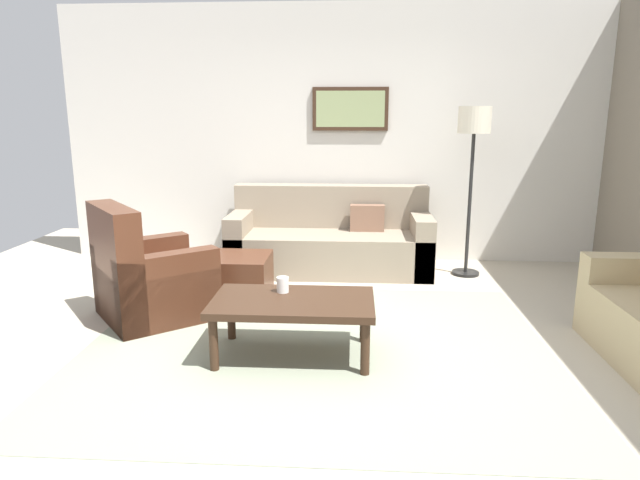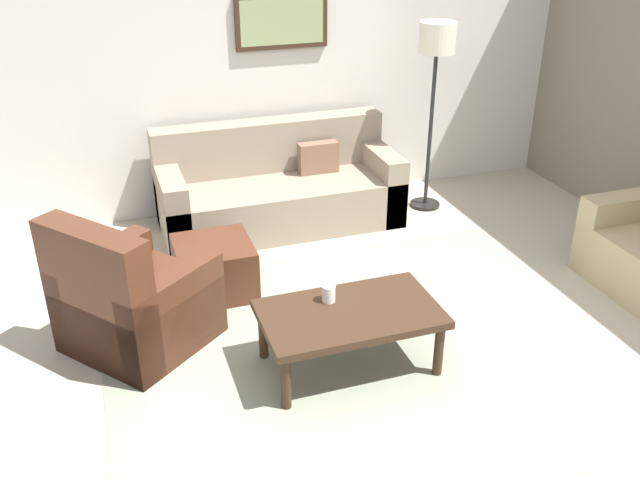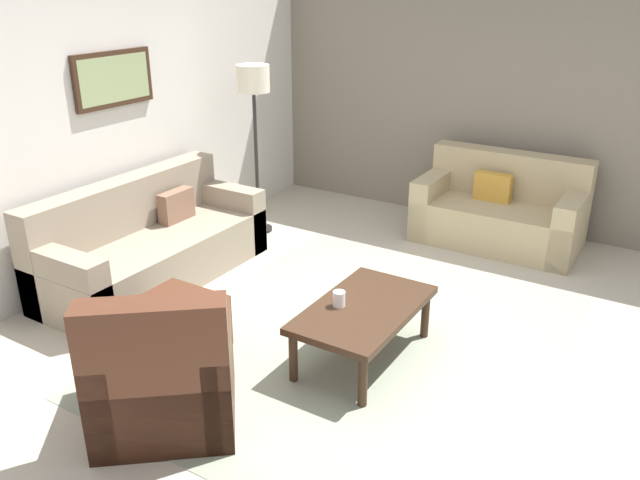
{
  "view_description": "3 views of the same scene",
  "coord_description": "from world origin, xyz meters",
  "px_view_note": "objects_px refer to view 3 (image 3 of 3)",
  "views": [
    {
      "loc": [
        0.26,
        -3.66,
        1.64
      ],
      "look_at": [
        0.02,
        0.04,
        0.79
      ],
      "focal_mm": 30.99,
      "sensor_mm": 36.0,
      "label": 1
    },
    {
      "loc": [
        -1.46,
        -3.42,
        2.7
      ],
      "look_at": [
        -0.3,
        0.0,
        0.86
      ],
      "focal_mm": 38.61,
      "sensor_mm": 36.0,
      "label": 2
    },
    {
      "loc": [
        -3.63,
        -1.92,
        2.53
      ],
      "look_at": [
        -0.08,
        0.28,
        0.79
      ],
      "focal_mm": 36.16,
      "sensor_mm": 36.0,
      "label": 3
    }
  ],
  "objects_px": {
    "cup": "(339,299)",
    "couch_loveseat": "(501,212)",
    "lamp_standing": "(254,96)",
    "armchair_leather": "(164,382)",
    "couch_main": "(148,246)",
    "coffee_table": "(364,313)",
    "framed_artwork": "(114,79)",
    "ottoman": "(176,327)"
  },
  "relations": [
    {
      "from": "couch_loveseat",
      "to": "cup",
      "type": "distance_m",
      "value": 2.74
    },
    {
      "from": "ottoman",
      "to": "coffee_table",
      "type": "relative_size",
      "value": 0.51
    },
    {
      "from": "framed_artwork",
      "to": "cup",
      "type": "bearing_deg",
      "value": -99.94
    },
    {
      "from": "cup",
      "to": "couch_main",
      "type": "bearing_deg",
      "value": 83.3
    },
    {
      "from": "couch_main",
      "to": "ottoman",
      "type": "relative_size",
      "value": 3.75
    },
    {
      "from": "ottoman",
      "to": "framed_artwork",
      "type": "height_order",
      "value": "framed_artwork"
    },
    {
      "from": "ottoman",
      "to": "framed_artwork",
      "type": "relative_size",
      "value": 0.68
    },
    {
      "from": "armchair_leather",
      "to": "framed_artwork",
      "type": "relative_size",
      "value": 1.37
    },
    {
      "from": "couch_main",
      "to": "coffee_table",
      "type": "bearing_deg",
      "value": -94.04
    },
    {
      "from": "coffee_table",
      "to": "framed_artwork",
      "type": "distance_m",
      "value": 2.97
    },
    {
      "from": "cup",
      "to": "framed_artwork",
      "type": "distance_m",
      "value": 2.81
    },
    {
      "from": "armchair_leather",
      "to": "cup",
      "type": "distance_m",
      "value": 1.29
    },
    {
      "from": "armchair_leather",
      "to": "ottoman",
      "type": "xyz_separation_m",
      "value": [
        0.64,
        0.52,
        -0.11
      ]
    },
    {
      "from": "armchair_leather",
      "to": "framed_artwork",
      "type": "xyz_separation_m",
      "value": [
        1.62,
        1.99,
        1.38
      ]
    },
    {
      "from": "couch_main",
      "to": "couch_loveseat",
      "type": "xyz_separation_m",
      "value": [
        2.47,
        -2.39,
        0.0
      ]
    },
    {
      "from": "armchair_leather",
      "to": "lamp_standing",
      "type": "relative_size",
      "value": 0.66
    },
    {
      "from": "armchair_leather",
      "to": "ottoman",
      "type": "bearing_deg",
      "value": 38.94
    },
    {
      "from": "couch_loveseat",
      "to": "armchair_leather",
      "type": "relative_size",
      "value": 1.4
    },
    {
      "from": "armchair_leather",
      "to": "couch_main",
      "type": "bearing_deg",
      "value": 48.05
    },
    {
      "from": "coffee_table",
      "to": "framed_artwork",
      "type": "relative_size",
      "value": 1.34
    },
    {
      "from": "couch_loveseat",
      "to": "cup",
      "type": "relative_size",
      "value": 14.44
    },
    {
      "from": "lamp_standing",
      "to": "armchair_leather",
      "type": "bearing_deg",
      "value": -153.18
    },
    {
      "from": "ottoman",
      "to": "lamp_standing",
      "type": "xyz_separation_m",
      "value": [
        2.2,
        0.92,
        1.21
      ]
    },
    {
      "from": "cup",
      "to": "lamp_standing",
      "type": "relative_size",
      "value": 0.06
    },
    {
      "from": "armchair_leather",
      "to": "cup",
      "type": "xyz_separation_m",
      "value": [
        1.18,
        -0.5,
        0.16
      ]
    },
    {
      "from": "couch_main",
      "to": "ottoman",
      "type": "distance_m",
      "value": 1.33
    },
    {
      "from": "ottoman",
      "to": "coffee_table",
      "type": "distance_m",
      "value": 1.34
    },
    {
      "from": "cup",
      "to": "couch_loveseat",
      "type": "bearing_deg",
      "value": -6.31
    },
    {
      "from": "ottoman",
      "to": "lamp_standing",
      "type": "bearing_deg",
      "value": 22.65
    },
    {
      "from": "couch_main",
      "to": "armchair_leather",
      "type": "relative_size",
      "value": 1.87
    },
    {
      "from": "couch_main",
      "to": "cup",
      "type": "xyz_separation_m",
      "value": [
        -0.25,
        -2.09,
        0.17
      ]
    },
    {
      "from": "armchair_leather",
      "to": "lamp_standing",
      "type": "xyz_separation_m",
      "value": [
        2.85,
        1.44,
        1.1
      ]
    },
    {
      "from": "lamp_standing",
      "to": "framed_artwork",
      "type": "xyz_separation_m",
      "value": [
        -1.23,
        0.55,
        0.28
      ]
    },
    {
      "from": "couch_main",
      "to": "lamp_standing",
      "type": "distance_m",
      "value": 1.81
    },
    {
      "from": "coffee_table",
      "to": "cup",
      "type": "height_order",
      "value": "cup"
    },
    {
      "from": "armchair_leather",
      "to": "framed_artwork",
      "type": "bearing_deg",
      "value": 50.82
    },
    {
      "from": "ottoman",
      "to": "couch_main",
      "type": "bearing_deg",
      "value": 53.72
    },
    {
      "from": "coffee_table",
      "to": "ottoman",
      "type": "bearing_deg",
      "value": 118.21
    },
    {
      "from": "cup",
      "to": "lamp_standing",
      "type": "bearing_deg",
      "value": 49.39
    },
    {
      "from": "couch_loveseat",
      "to": "armchair_leather",
      "type": "xyz_separation_m",
      "value": [
        -3.9,
        0.8,
        0.0
      ]
    },
    {
      "from": "armchair_leather",
      "to": "coffee_table",
      "type": "bearing_deg",
      "value": -27.05
    },
    {
      "from": "armchair_leather",
      "to": "coffee_table",
      "type": "distance_m",
      "value": 1.43
    }
  ]
}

